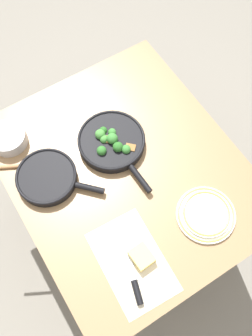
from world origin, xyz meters
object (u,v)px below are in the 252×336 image
object	(u,v)px
skillet_broccoli	(112,142)
dinner_plate_stack	(206,214)
skillet_eggs	(47,177)
cheese_block	(142,257)
prep_bowl_steel	(8,138)
wooden_spoon	(18,166)
grater_knife	(133,278)

from	to	relation	value
skillet_broccoli	dinner_plate_stack	xyz separation A→B (m)	(0.46, 0.15, -0.01)
skillet_eggs	dinner_plate_stack	distance (m)	0.64
cheese_block	prep_bowl_steel	bearing A→B (deg)	-163.70
wooden_spoon	prep_bowl_steel	world-z (taller)	prep_bowl_steel
skillet_eggs	wooden_spoon	world-z (taller)	skillet_eggs
skillet_broccoli	grater_knife	distance (m)	0.55
cheese_block	dinner_plate_stack	distance (m)	0.30
cheese_block	skillet_eggs	bearing A→B (deg)	-162.20
wooden_spoon	prep_bowl_steel	xyz separation A→B (m)	(-0.13, 0.02, 0.02)
grater_knife	dinner_plate_stack	bearing A→B (deg)	-65.39
skillet_broccoli	wooden_spoon	bearing A→B (deg)	-109.38
cheese_block	dinner_plate_stack	bearing A→B (deg)	91.08
skillet_eggs	cheese_block	bearing A→B (deg)	-25.95
skillet_eggs	grater_knife	size ratio (longest dim) A/B	1.15
dinner_plate_stack	prep_bowl_steel	distance (m)	0.86
grater_knife	dinner_plate_stack	size ratio (longest dim) A/B	1.14
wooden_spoon	dinner_plate_stack	bearing A→B (deg)	-19.73
wooden_spoon	grater_knife	size ratio (longest dim) A/B	1.37
grater_knife	skillet_broccoli	bearing A→B (deg)	-6.77
skillet_broccoli	skillet_eggs	xyz separation A→B (m)	(-0.00, -0.30, -0.00)
skillet_broccoli	wooden_spoon	xyz separation A→B (m)	(-0.12, -0.38, -0.02)
skillet_eggs	wooden_spoon	size ratio (longest dim) A/B	0.84
skillet_broccoli	prep_bowl_steel	bearing A→B (deg)	-126.43
grater_knife	prep_bowl_steel	distance (m)	0.76
prep_bowl_steel	dinner_plate_stack	bearing A→B (deg)	35.85
skillet_eggs	cheese_block	world-z (taller)	skillet_eggs
skillet_eggs	prep_bowl_steel	distance (m)	0.25
cheese_block	prep_bowl_steel	size ratio (longest dim) A/B	0.57
grater_knife	cheese_block	world-z (taller)	cheese_block
skillet_broccoli	grater_knife	size ratio (longest dim) A/B	1.58
grater_knife	dinner_plate_stack	xyz separation A→B (m)	(-0.05, 0.36, 0.00)
wooden_spoon	cheese_block	xyz separation A→B (m)	(0.58, 0.23, 0.01)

